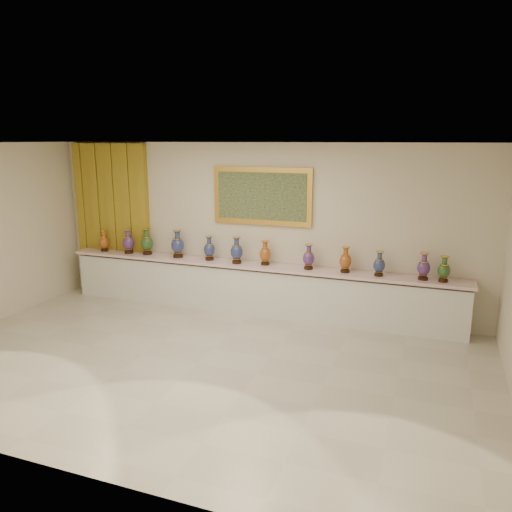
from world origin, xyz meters
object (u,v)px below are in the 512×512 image
Objects in this scene: counter at (254,289)px; vase_0 at (104,242)px; vase_1 at (128,243)px; vase_2 at (147,243)px.

vase_0 is (-3.12, -0.03, 0.65)m from counter.
vase_1 reaches higher than counter.
vase_1 is 0.94× the size of vase_2.
vase_1 is at bearing -0.04° from vase_0.
vase_0 is 0.89× the size of vase_1.
counter is at bearing 0.63° from vase_0.
vase_2 is at bearing 179.59° from counter.
counter is 2.65m from vase_1.
counter is at bearing 0.78° from vase_1.
vase_0 is at bearing -179.37° from counter.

